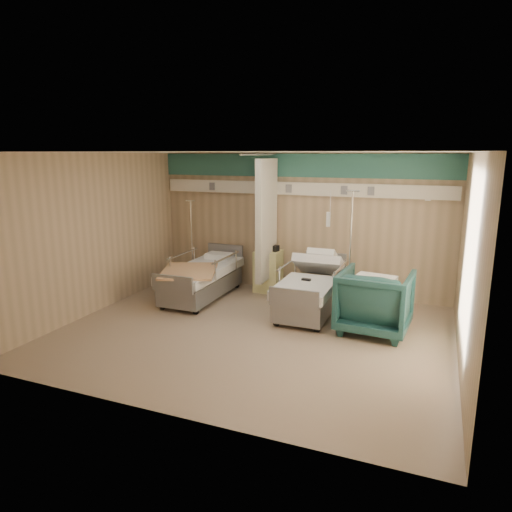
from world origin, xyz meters
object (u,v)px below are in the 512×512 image
(bed_left, at_px, (202,282))
(iv_stand_left, at_px, (193,267))
(visitor_armchair, at_px, (375,301))
(bedside_cabinet, at_px, (268,271))
(iv_stand_right, at_px, (349,280))
(bed_right, at_px, (311,295))

(bed_left, distance_m, iv_stand_left, 1.02)
(visitor_armchair, bearing_deg, bedside_cabinet, -27.17)
(bed_left, distance_m, bedside_cabinet, 1.39)
(visitor_armchair, xyz_separation_m, iv_stand_right, (-0.65, 1.30, -0.06))
(bed_left, xyz_separation_m, visitor_armchair, (3.37, -0.53, 0.19))
(iv_stand_right, bearing_deg, bed_right, -124.05)
(bed_left, xyz_separation_m, iv_stand_right, (2.72, 0.77, 0.12))
(bed_left, bearing_deg, bed_right, 0.00)
(iv_stand_left, bearing_deg, iv_stand_right, -0.16)
(bedside_cabinet, height_order, iv_stand_left, iv_stand_left)
(bedside_cabinet, bearing_deg, iv_stand_left, -176.04)
(bedside_cabinet, xyz_separation_m, iv_stand_left, (-1.70, -0.12, -0.05))
(bed_right, distance_m, bedside_cabinet, 1.46)
(iv_stand_right, bearing_deg, bedside_cabinet, 175.66)
(bed_left, height_order, bedside_cabinet, bedside_cabinet)
(bed_right, xyz_separation_m, bed_left, (-2.20, 0.00, 0.00))
(bed_left, relative_size, iv_stand_left, 1.18)
(bedside_cabinet, bearing_deg, iv_stand_right, -4.34)
(bed_right, bearing_deg, visitor_armchair, -24.23)
(bed_left, distance_m, visitor_armchair, 3.42)
(bed_right, distance_m, bed_left, 2.20)
(visitor_armchair, bearing_deg, bed_left, -4.47)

